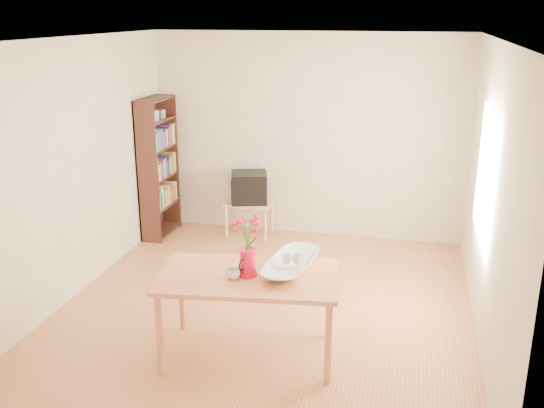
% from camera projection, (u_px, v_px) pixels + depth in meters
% --- Properties ---
extents(room, '(4.50, 4.50, 4.50)m').
position_uv_depth(room, '(268.00, 183.00, 5.65)').
color(room, '#B2663F').
rests_on(room, ground).
extents(table, '(1.57, 1.02, 0.75)m').
position_uv_depth(table, '(249.00, 283.00, 5.04)').
color(table, '#C96F45').
rests_on(table, ground).
extents(tv_stand, '(0.60, 0.45, 0.46)m').
position_uv_depth(tv_stand, '(249.00, 207.00, 7.91)').
color(tv_stand, '#E0A87E').
rests_on(tv_stand, ground).
extents(bookshelf, '(0.28, 0.70, 1.80)m').
position_uv_depth(bookshelf, '(159.00, 172.00, 7.82)').
color(bookshelf, '#331711').
rests_on(bookshelf, ground).
extents(pitcher, '(0.15, 0.23, 0.23)m').
position_uv_depth(pitcher, '(248.00, 263.00, 4.97)').
color(pitcher, red).
rests_on(pitcher, table).
extents(flowers, '(0.27, 0.27, 0.38)m').
position_uv_depth(flowers, '(247.00, 229.00, 4.88)').
color(flowers, '#F83A4B').
rests_on(flowers, pitcher).
extents(mug, '(0.15, 0.15, 0.09)m').
position_uv_depth(mug, '(233.00, 274.00, 4.92)').
color(mug, white).
rests_on(mug, table).
extents(bowl, '(0.60, 0.60, 0.50)m').
position_uv_depth(bowl, '(291.00, 241.00, 5.05)').
color(bowl, white).
rests_on(bowl, table).
extents(teacup_a, '(0.10, 0.10, 0.07)m').
position_uv_depth(teacup_a, '(286.00, 246.00, 5.07)').
color(teacup_a, white).
rests_on(teacup_a, bowl).
extents(teacup_b, '(0.09, 0.09, 0.07)m').
position_uv_depth(teacup_b, '(297.00, 246.00, 5.07)').
color(teacup_b, white).
rests_on(teacup_b, bowl).
extents(television, '(0.55, 0.53, 0.39)m').
position_uv_depth(television, '(249.00, 187.00, 7.84)').
color(television, black).
rests_on(television, tv_stand).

